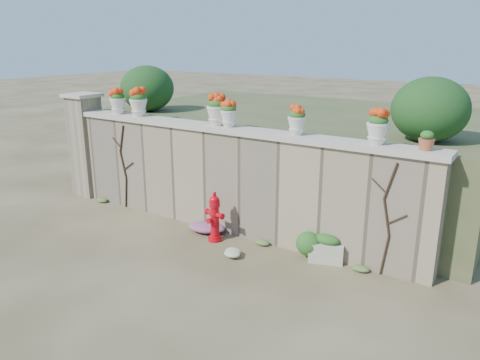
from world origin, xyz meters
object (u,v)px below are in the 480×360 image
Objects in this scene: fire_hydrant at (215,216)px; urn_pot_0 at (118,101)px; planter_box at (326,249)px; terracotta_pot at (426,141)px.

urn_pot_0 reaches higher than fire_hydrant.
terracotta_pot is (1.38, 0.25, 2.01)m from planter_box.
urn_pot_0 is (-5.21, 0.25, 2.15)m from planter_box.
urn_pot_0 reaches higher than planter_box.
fire_hydrant reaches higher than planter_box.
fire_hydrant is 2.17m from planter_box.
fire_hydrant is at bearing -11.17° from urn_pot_0.
fire_hydrant is at bearing 170.88° from planter_box.
planter_box is 2.45m from terracotta_pot.
planter_box is (2.13, 0.36, -0.26)m from fire_hydrant.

